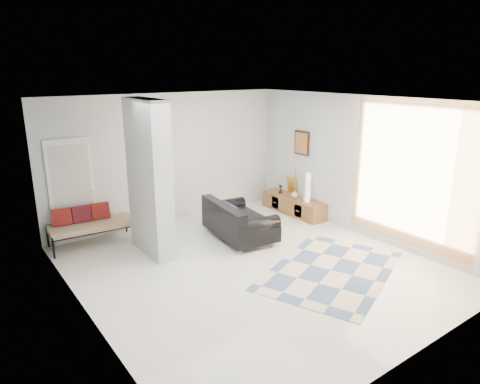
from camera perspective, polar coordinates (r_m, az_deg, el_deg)
floor at (r=7.47m, az=1.67°, el=-9.91°), size 6.00×6.00×0.00m
ceiling at (r=6.74m, az=1.86°, el=12.04°), size 6.00×6.00×0.00m
wall_back at (r=9.46m, az=-9.46°, el=4.43°), size 6.00×0.00×6.00m
wall_front at (r=5.08m, az=23.10°, el=-6.92°), size 6.00×0.00×6.00m
wall_left at (r=5.79m, az=-20.36°, el=-3.84°), size 0.00×6.00×6.00m
wall_right at (r=8.88m, az=15.96°, el=3.27°), size 0.00×6.00×6.00m
partition_column at (r=7.77m, az=-12.02°, el=1.76°), size 0.35×1.20×2.80m
hallway_door at (r=8.80m, az=-21.49°, el=0.09°), size 0.85×0.06×2.04m
curtain at (r=8.17m, az=21.94°, el=1.99°), size 0.00×2.55×2.55m
wall_art at (r=9.93m, az=8.25°, el=6.49°), size 0.04×0.45×0.55m
media_console at (r=10.13m, az=7.10°, el=-1.69°), size 0.45×1.77×0.80m
loveseat at (r=8.52m, az=-0.42°, el=-3.96°), size 1.13×1.71×0.76m
daybed at (r=8.72m, az=-19.43°, el=-3.96°), size 1.59×0.76×0.77m
area_rug at (r=7.49m, az=12.02°, el=-10.17°), size 3.15×2.67×0.01m
cylinder_lamp at (r=9.64m, az=9.03°, el=0.60°), size 0.12×0.12×0.67m
bronze_figurine at (r=10.30m, az=5.43°, el=0.41°), size 0.11×0.11×0.21m
vase at (r=9.96m, az=7.28°, el=-0.31°), size 0.19×0.19×0.18m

